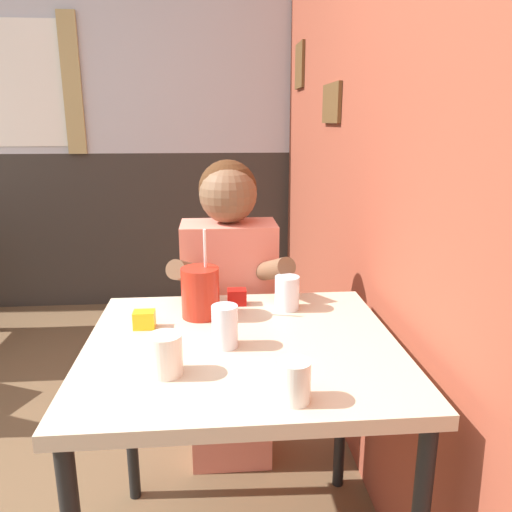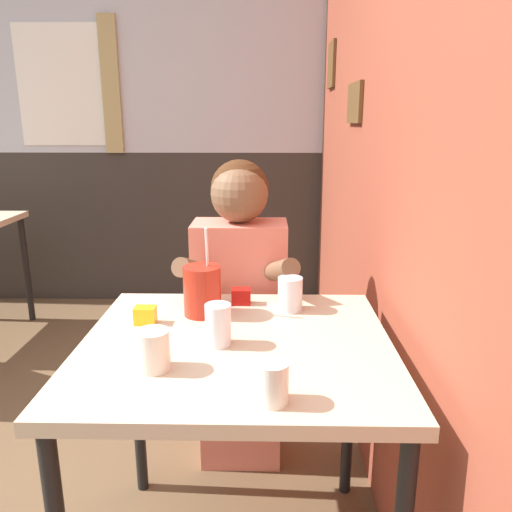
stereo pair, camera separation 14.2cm
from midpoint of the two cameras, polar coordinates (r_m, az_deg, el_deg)
brick_wall_right at (r=2.28m, az=14.26°, el=15.62°), size 0.08×4.70×2.70m
back_wall at (r=3.75m, az=-15.61°, el=15.27°), size 5.99×0.09×2.70m
main_table at (r=1.38m, az=0.76°, el=-12.88°), size 0.83×0.75×0.75m
person_seated at (r=1.88m, az=0.36°, el=-6.35°), size 0.42×0.41×1.19m
cocktail_pitcher at (r=1.50m, az=-3.47°, el=-3.99°), size 0.11×0.11×0.27m
glass_near_pitcher at (r=1.30m, az=-1.22°, el=-7.93°), size 0.07×0.07×0.11m
glass_center at (r=1.06m, az=5.80°, el=-14.29°), size 0.07×0.07×0.09m
glass_far_side at (r=1.20m, az=-8.32°, el=-10.67°), size 0.08×0.08×0.10m
glass_by_brick at (r=1.55m, az=6.55°, el=-4.38°), size 0.08×0.08×0.11m
condiment_ketchup at (r=1.60m, az=0.84°, el=-4.67°), size 0.06×0.04×0.05m
condiment_mustard at (r=1.47m, az=-9.85°, el=-6.73°), size 0.06×0.04×0.05m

